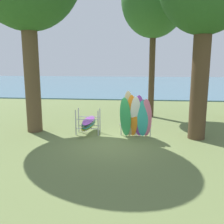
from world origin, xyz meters
The scene contains 5 objects.
ground_plane centered at (0.00, 0.00, 0.00)m, with size 80.00×80.00×0.00m, color olive.
lake_water centered at (0.00, 30.65, 0.05)m, with size 80.00×36.00×0.10m, color #477084.
tree_far_left_back centered at (1.93, 5.82, 7.18)m, with size 3.95×3.95×9.50m.
leaning_board_pile centered at (1.00, 0.97, 1.01)m, with size 1.57×0.80×2.26m.
board_storage_rack centered at (-1.32, 1.39, 0.55)m, with size 1.15×2.13×1.25m.
Camera 1 is at (1.11, -10.66, 3.55)m, focal length 40.78 mm.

